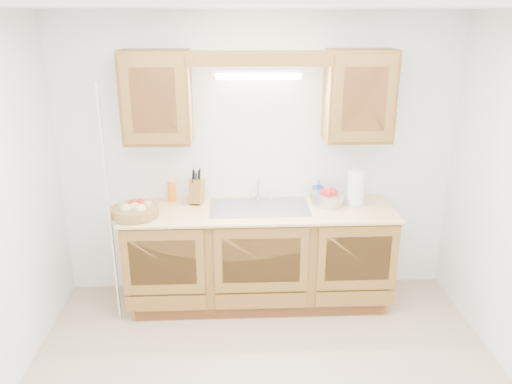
{
  "coord_description": "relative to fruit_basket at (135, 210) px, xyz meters",
  "views": [
    {
      "loc": [
        -0.21,
        -2.77,
        2.44
      ],
      "look_at": [
        -0.04,
        0.85,
        1.17
      ],
      "focal_mm": 35.0,
      "sensor_mm": 36.0,
      "label": 1
    }
  ],
  "objects": [
    {
      "name": "room",
      "position": [
        1.03,
        -1.06,
        0.3
      ],
      "size": [
        3.52,
        3.5,
        2.5
      ],
      "color": "tan",
      "rests_on": "ground"
    },
    {
      "name": "sink",
      "position": [
        1.03,
        0.14,
        -0.13
      ],
      "size": [
        0.84,
        0.46,
        0.36
      ],
      "color": "#9E9EA3",
      "rests_on": "countertop"
    },
    {
      "name": "fruit_basket",
      "position": [
        0.0,
        0.0,
        0.0
      ],
      "size": [
        0.48,
        0.48,
        0.12
      ],
      "rotation": [
        0.0,
        0.0,
        -0.3
      ],
      "color": "#AA8144",
      "rests_on": "countertop"
    },
    {
      "name": "countertop",
      "position": [
        1.03,
        0.12,
        -0.07
      ],
      "size": [
        2.3,
        0.63,
        0.04
      ],
      "primitive_type": "cube",
      "color": "#DEBB74",
      "rests_on": "base_cabinets"
    },
    {
      "name": "upper_cabinet_left",
      "position": [
        0.2,
        0.27,
        0.87
      ],
      "size": [
        0.55,
        0.33,
        0.75
      ],
      "primitive_type": "cube",
      "color": "olive",
      "rests_on": "room"
    },
    {
      "name": "sponge",
      "position": [
        1.57,
        0.38,
        -0.04
      ],
      "size": [
        0.13,
        0.09,
        0.03
      ],
      "rotation": [
        0.0,
        0.0,
        -0.12
      ],
      "color": "#CC333F",
      "rests_on": "countertop"
    },
    {
      "name": "paper_towel",
      "position": [
        1.86,
        0.19,
        0.1
      ],
      "size": [
        0.18,
        0.18,
        0.37
      ],
      "rotation": [
        0.0,
        0.0,
        -0.05
      ],
      "color": "silver",
      "rests_on": "countertop"
    },
    {
      "name": "knife_block",
      "position": [
        0.49,
        0.29,
        0.06
      ],
      "size": [
        0.14,
        0.19,
        0.31
      ],
      "rotation": [
        0.0,
        0.0,
        -0.24
      ],
      "color": "olive",
      "rests_on": "countertop"
    },
    {
      "name": "orange_canister",
      "position": [
        0.26,
        0.34,
        0.05
      ],
      "size": [
        0.07,
        0.07,
        0.2
      ],
      "rotation": [
        0.0,
        0.0,
        -0.04
      ],
      "color": "orange",
      "rests_on": "countertop"
    },
    {
      "name": "soap_bottle",
      "position": [
        1.57,
        0.35,
        0.03
      ],
      "size": [
        0.1,
        0.1,
        0.17
      ],
      "primitive_type": "imported",
      "rotation": [
        0.0,
        0.0,
        0.38
      ],
      "color": "#235AB1",
      "rests_on": "countertop"
    },
    {
      "name": "upper_cabinet_right",
      "position": [
        1.86,
        0.27,
        0.87
      ],
      "size": [
        0.55,
        0.33,
        0.75
      ],
      "primitive_type": "cube",
      "color": "olive",
      "rests_on": "room"
    },
    {
      "name": "outlet_plate",
      "position": [
        1.98,
        0.43,
        0.2
      ],
      "size": [
        0.08,
        0.01,
        0.12
      ],
      "primitive_type": "cube",
      "color": "white",
      "rests_on": "room"
    },
    {
      "name": "valance",
      "position": [
        1.03,
        0.13,
        1.19
      ],
      "size": [
        2.2,
        0.05,
        0.12
      ],
      "primitive_type": "cube",
      "color": "olive",
      "rests_on": "room"
    },
    {
      "name": "wire_shelf_pole",
      "position": [
        -0.17,
        -0.13,
        0.05
      ],
      "size": [
        0.03,
        0.03,
        2.0
      ],
      "primitive_type": "cylinder",
      "color": "silver",
      "rests_on": "ground"
    },
    {
      "name": "apple_bowl",
      "position": [
        1.63,
        0.2,
        0.01
      ],
      "size": [
        0.35,
        0.35,
        0.15
      ],
      "rotation": [
        0.0,
        0.0,
        0.29
      ],
      "color": "silver",
      "rests_on": "countertop"
    },
    {
      "name": "base_cabinets",
      "position": [
        1.03,
        0.14,
        -0.51
      ],
      "size": [
        2.2,
        0.6,
        0.86
      ],
      "primitive_type": "cube",
      "color": "olive",
      "rests_on": "ground"
    },
    {
      "name": "fluorescent_fixture",
      "position": [
        1.03,
        0.36,
        1.04
      ],
      "size": [
        0.76,
        0.08,
        0.08
      ],
      "color": "white",
      "rests_on": "room"
    }
  ]
}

